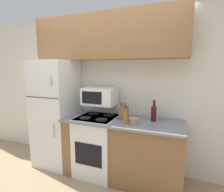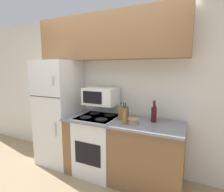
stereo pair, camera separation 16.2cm
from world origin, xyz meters
name	(u,v)px [view 2 (the right image)]	position (x,y,z in m)	size (l,w,h in m)	color
ground_plane	(93,183)	(0.00, 0.00, 0.00)	(12.00, 12.00, 0.00)	tan
wall_back	(113,91)	(0.00, 0.67, 1.27)	(8.00, 0.05, 2.55)	silver
lower_cabinets	(122,149)	(0.32, 0.31, 0.45)	(1.73, 0.66, 0.90)	brown
refrigerator	(59,112)	(-0.86, 0.32, 0.89)	(0.64, 0.66, 1.78)	white
upper_cabinets	(107,37)	(0.00, 0.48, 2.11)	(2.37, 0.33, 0.67)	brown
stove	(98,143)	(-0.08, 0.30, 0.47)	(0.59, 0.64, 1.08)	white
microwave	(101,96)	(-0.09, 0.42, 1.21)	(0.51, 0.36, 0.26)	white
knife_block	(123,113)	(0.32, 0.35, 1.00)	(0.13, 0.10, 0.25)	brown
bowl	(133,121)	(0.51, 0.22, 0.94)	(0.16, 0.16, 0.07)	tan
bottle_wine_red	(154,114)	(0.75, 0.42, 1.02)	(0.08, 0.08, 0.30)	#470F19
bottle_cooking_spray	(155,114)	(0.75, 0.51, 0.99)	(0.06, 0.06, 0.22)	gold
bottle_vinegar	(125,117)	(0.42, 0.15, 0.99)	(0.06, 0.06, 0.24)	olive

